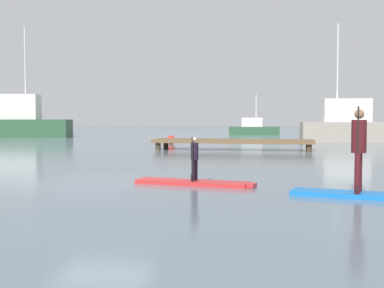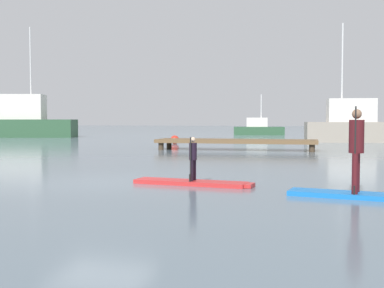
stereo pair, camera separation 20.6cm
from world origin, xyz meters
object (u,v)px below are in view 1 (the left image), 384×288
object	(u,v)px
paddleboard_far	(374,196)
paddler_adult	(359,145)
paddleboard_near	(195,183)
paddler_child_solo	(194,156)
fishing_boat_green_midground	(356,127)
motor_boat_small_navy	(253,128)
mooring_buoy_far	(171,140)
fishing_boat_white_large	(14,123)

from	to	relation	value
paddleboard_far	paddler_adult	distance (m)	1.08
paddleboard_near	paddler_child_solo	xyz separation A→B (m)	(-0.01, -0.01, 0.65)
paddler_adult	fishing_boat_green_midground	size ratio (longest dim) A/B	0.21
motor_boat_small_navy	mooring_buoy_far	distance (m)	20.79
fishing_boat_white_large	motor_boat_small_navy	bearing A→B (deg)	29.38
fishing_boat_white_large	motor_boat_small_navy	size ratio (longest dim) A/B	1.97
fishing_boat_white_large	fishing_boat_green_midground	distance (m)	29.46
fishing_boat_white_large	paddler_adult	bearing A→B (deg)	-47.94
paddler_adult	fishing_boat_white_large	size ratio (longest dim) A/B	0.17
paddleboard_near	paddler_adult	world-z (taller)	paddler_adult
paddler_child_solo	fishing_boat_green_midground	distance (m)	25.77
fishing_boat_green_midground	mooring_buoy_far	distance (m)	13.40
paddleboard_near	fishing_boat_green_midground	distance (m)	25.78
paddler_child_solo	fishing_boat_green_midground	bearing A→B (deg)	75.65
paddleboard_near	paddler_adult	size ratio (longest dim) A/B	1.72
fishing_boat_green_midground	paddleboard_near	bearing A→B (deg)	-104.35
motor_boat_small_navy	mooring_buoy_far	size ratio (longest dim) A/B	9.45
paddleboard_near	motor_boat_small_navy	world-z (taller)	motor_boat_small_navy
paddler_child_solo	fishing_boat_green_midground	xyz separation A→B (m)	(6.39, 24.96, 0.41)
paddleboard_near	paddleboard_far	distance (m)	4.19
paddleboard_far	fishing_boat_white_large	size ratio (longest dim) A/B	0.32
fishing_boat_green_midground	mooring_buoy_far	world-z (taller)	fishing_boat_green_midground
paddleboard_far	mooring_buoy_far	bearing A→B (deg)	115.36
paddleboard_far	motor_boat_small_navy	distance (m)	41.59
paddler_child_solo	mooring_buoy_far	bearing A→B (deg)	106.58
paddler_child_solo	motor_boat_small_navy	xyz separation A→B (m)	(-2.28, 39.88, -0.00)
motor_boat_small_navy	paddleboard_near	bearing A→B (deg)	-86.72
paddleboard_near	mooring_buoy_far	world-z (taller)	mooring_buoy_far
motor_boat_small_navy	mooring_buoy_far	world-z (taller)	motor_boat_small_navy
paddler_adult	mooring_buoy_far	xyz separation A→B (m)	(-9.47, 20.57, -0.80)
fishing_boat_green_midground	mooring_buoy_far	bearing A→B (deg)	-155.36
fishing_boat_white_large	motor_boat_small_navy	world-z (taller)	fishing_boat_white_large
paddleboard_near	fishing_boat_white_large	distance (m)	36.39
paddleboard_far	fishing_boat_green_midground	xyz separation A→B (m)	(2.39, 26.19, 1.06)
paddler_child_solo	motor_boat_small_navy	world-z (taller)	motor_boat_small_navy
paddleboard_far	paddler_adult	bearing A→B (deg)	170.17
paddleboard_near	paddleboard_far	size ratio (longest dim) A/B	0.90
motor_boat_small_navy	fishing_boat_green_midground	bearing A→B (deg)	-59.85
fishing_boat_green_midground	paddleboard_far	bearing A→B (deg)	-95.20
paddleboard_far	fishing_boat_white_large	xyz separation A→B (m)	(-26.88, 29.51, 1.28)
paddleboard_near	fishing_boat_green_midground	size ratio (longest dim) A/B	0.36
paddler_child_solo	paddleboard_far	bearing A→B (deg)	-17.09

